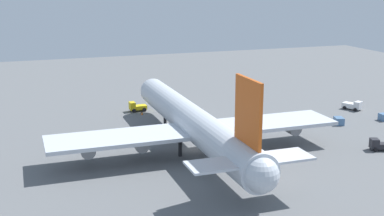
% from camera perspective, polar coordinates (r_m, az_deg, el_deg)
% --- Properties ---
extents(ground_plane, '(256.98, 256.98, 0.00)m').
position_cam_1_polar(ground_plane, '(99.02, -0.00, -4.72)').
color(ground_plane, slate).
extents(cargo_airplane, '(64.24, 55.80, 18.70)m').
position_cam_1_polar(cargo_airplane, '(97.05, 0.06, -1.63)').
color(cargo_airplane, silver).
rests_on(cargo_airplane, ground_plane).
extents(fuel_truck, '(2.74, 4.38, 2.47)m').
position_cam_1_polar(fuel_truck, '(127.98, -6.29, 0.14)').
color(fuel_truck, yellow).
rests_on(fuel_truck, ground_plane).
extents(cargo_loader, '(5.23, 4.13, 2.36)m').
position_cam_1_polar(cargo_loader, '(135.20, 17.79, 0.29)').
color(cargo_loader, silver).
rests_on(cargo_loader, ground_plane).
extents(catering_truck, '(3.28, 4.28, 2.33)m').
position_cam_1_polar(catering_truck, '(104.83, 20.42, -3.93)').
color(catering_truck, '#232328').
rests_on(catering_truck, ground_plane).
extents(cargo_container_fore, '(3.04, 2.53, 1.68)m').
position_cam_1_polar(cargo_container_fore, '(120.50, 16.31, -1.42)').
color(cargo_container_fore, '#4C729E').
rests_on(cargo_container_fore, ground_plane).
extents(safety_cone_nose, '(0.52, 0.52, 0.74)m').
position_cam_1_polar(safety_cone_nose, '(124.70, -5.68, -0.60)').
color(safety_cone_nose, orange).
rests_on(safety_cone_nose, ground_plane).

